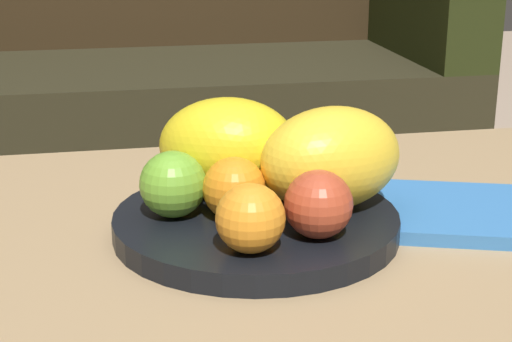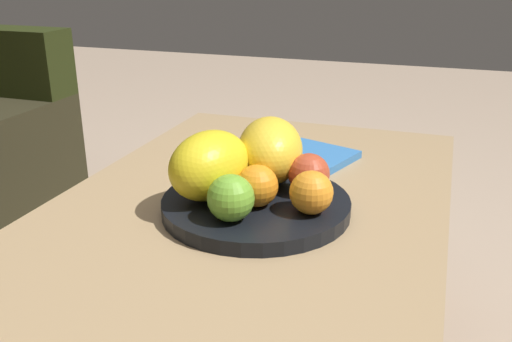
# 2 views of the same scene
# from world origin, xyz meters

# --- Properties ---
(coffee_table) EXTENTS (1.23, 0.68, 0.43)m
(coffee_table) POSITION_xyz_m (0.00, 0.00, 0.39)
(coffee_table) COLOR #9E8059
(coffee_table) RESTS_ON ground_plane
(fruit_bowl) EXTENTS (0.32, 0.32, 0.03)m
(fruit_bowl) POSITION_xyz_m (0.05, -0.03, 0.44)
(fruit_bowl) COLOR black
(fruit_bowl) RESTS_ON coffee_table
(melon_large_front) EXTENTS (0.19, 0.15, 0.12)m
(melon_large_front) POSITION_xyz_m (0.03, 0.05, 0.51)
(melon_large_front) COLOR yellow
(melon_large_front) RESTS_ON fruit_bowl
(melon_smaller_beside) EXTENTS (0.20, 0.16, 0.12)m
(melon_smaller_beside) POSITION_xyz_m (0.13, -0.02, 0.51)
(melon_smaller_beside) COLOR yellow
(melon_smaller_beside) RESTS_ON fruit_bowl
(orange_front) EXTENTS (0.07, 0.07, 0.07)m
(orange_front) POSITION_xyz_m (0.02, -0.04, 0.49)
(orange_front) COLOR orange
(orange_front) RESTS_ON fruit_bowl
(orange_left) EXTENTS (0.07, 0.07, 0.07)m
(orange_left) POSITION_xyz_m (0.02, -0.13, 0.49)
(orange_left) COLOR orange
(orange_left) RESTS_ON fruit_bowl
(apple_front) EXTENTS (0.07, 0.07, 0.07)m
(apple_front) POSITION_xyz_m (-0.04, -0.02, 0.49)
(apple_front) COLOR #6AA82F
(apple_front) RESTS_ON fruit_bowl
(apple_left) EXTENTS (0.07, 0.07, 0.07)m
(apple_left) POSITION_xyz_m (0.10, -0.10, 0.49)
(apple_left) COLOR #B04126
(apple_left) RESTS_ON fruit_bowl
(banana_bunch) EXTENTS (0.17, 0.12, 0.06)m
(banana_bunch) POSITION_xyz_m (0.07, 0.04, 0.48)
(banana_bunch) COLOR yellow
(banana_bunch) RESTS_ON fruit_bowl
(magazine) EXTENTS (0.29, 0.25, 0.02)m
(magazine) POSITION_xyz_m (0.30, -0.03, 0.44)
(magazine) COLOR #3472B8
(magazine) RESTS_ON coffee_table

